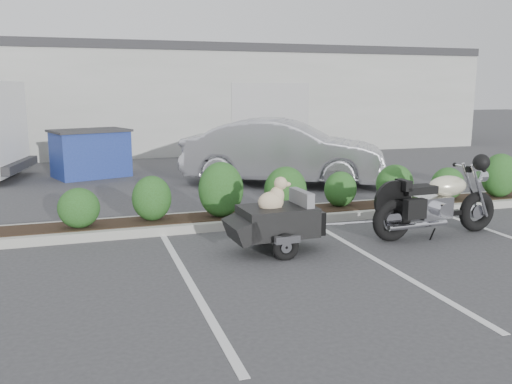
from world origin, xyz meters
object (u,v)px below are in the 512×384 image
object	(u,v)px
sedan	(284,152)
dumpster	(91,153)
motorcycle	(437,204)
pet_trailer	(276,220)

from	to	relation	value
sedan	dumpster	size ratio (longest dim) A/B	2.17
sedan	dumpster	xyz separation A→B (m)	(-4.62, 2.77, -0.17)
motorcycle	dumpster	world-z (taller)	motorcycle
dumpster	pet_trailer	bearing A→B (deg)	-91.93
motorcycle	pet_trailer	world-z (taller)	motorcycle
motorcycle	dumpster	bearing A→B (deg)	119.83
sedan	motorcycle	bearing A→B (deg)	-144.14
motorcycle	dumpster	size ratio (longest dim) A/B	1.04
sedan	pet_trailer	bearing A→B (deg)	-172.76
dumpster	sedan	bearing A→B (deg)	-49.84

